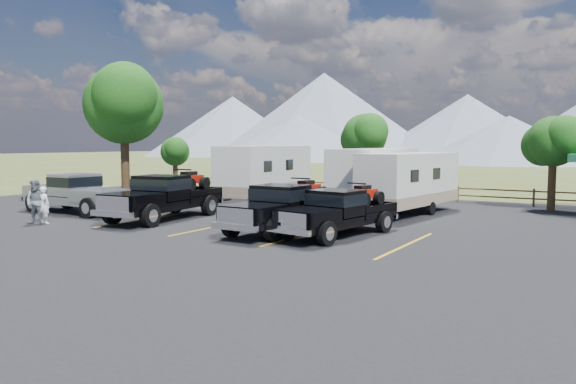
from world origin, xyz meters
The scene contains 18 objects.
ground centered at (0.00, 0.00, 0.00)m, with size 320.00×320.00×0.00m, color #475122.
asphalt_lot centered at (0.00, 3.00, 0.02)m, with size 44.00×34.00×0.04m, color black.
stall_lines centered at (0.00, 4.00, 0.04)m, with size 12.12×5.50×0.01m.
tree_big_nw centered at (-12.55, 9.03, 5.60)m, with size 5.54×5.18×7.84m.
tree_ne_a centered at (8.97, 17.01, 3.48)m, with size 3.11×2.92×4.76m.
tree_north centered at (-2.03, 19.02, 3.83)m, with size 3.46×3.24×5.25m.
tree_nw_small centered at (-16.02, 17.01, 2.78)m, with size 2.59×2.43×3.85m.
rail_fence centered at (2.00, 18.50, 0.61)m, with size 36.12×0.12×1.00m.
mountain_range centered at (-7.63, 105.98, 7.87)m, with size 209.00×71.00×20.00m.
rig_left centered at (-5.33, 4.67, 1.09)m, with size 2.75×6.70×2.19m.
rig_center centered at (1.02, 4.38, 1.01)m, with size 2.28×6.07×2.01m.
rig_right centered at (3.25, 4.60, 0.95)m, with size 2.71×5.87×1.89m.
trailer_left centered at (-5.53, 13.01, 1.72)m, with size 2.97×9.27×3.21m.
trailer_center centered at (1.07, 13.23, 1.66)m, with size 2.43×8.88×3.09m.
trailer_right centered at (3.33, 12.03, 1.56)m, with size 2.99×8.41×2.91m.
pickup_silver centered at (-10.50, 4.09, 1.02)m, with size 6.34×2.30×1.89m.
person_a centered at (-8.73, 1.01, 0.82)m, with size 0.57×0.37×1.56m, color white.
person_b centered at (-8.88, 0.75, 0.97)m, with size 0.91×0.71×1.87m, color slate.
Camera 1 is at (12.12, -13.74, 3.42)m, focal length 35.00 mm.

